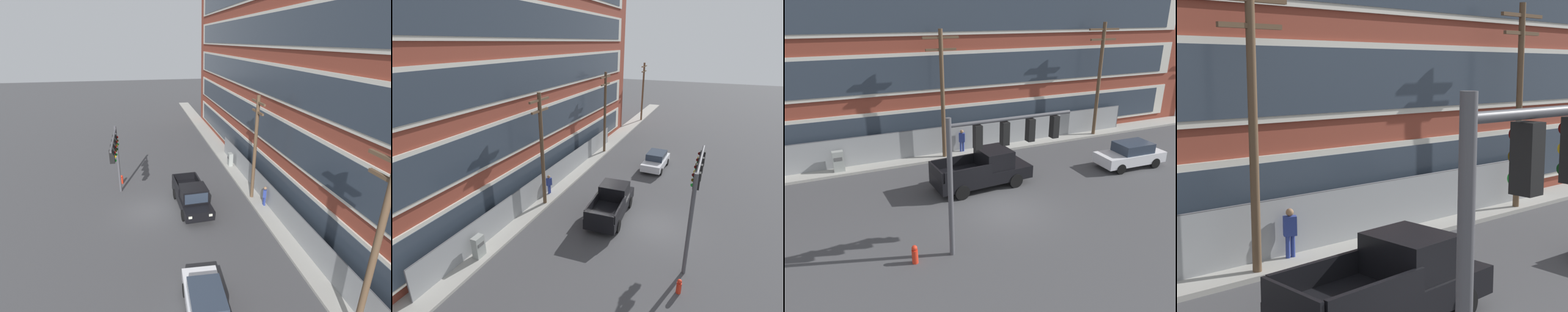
{
  "view_description": "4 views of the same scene",
  "coord_description": "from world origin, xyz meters",
  "views": [
    {
      "loc": [
        19.87,
        -0.43,
        11.84
      ],
      "look_at": [
        -0.59,
        3.46,
        3.89
      ],
      "focal_mm": 28.0,
      "sensor_mm": 36.0,
      "label": 1
    },
    {
      "loc": [
        -17.29,
        -2.84,
        11.27
      ],
      "look_at": [
        1.6,
        5.42,
        3.51
      ],
      "focal_mm": 28.0,
      "sensor_mm": 36.0,
      "label": 2
    },
    {
      "loc": [
        -7.89,
        -14.55,
        9.08
      ],
      "look_at": [
        -0.04,
        3.07,
        1.81
      ],
      "focal_mm": 35.0,
      "sensor_mm": 36.0,
      "label": 3
    },
    {
      "loc": [
        -8.71,
        -6.51,
        5.88
      ],
      "look_at": [
        1.6,
        5.31,
        3.58
      ],
      "focal_mm": 55.0,
      "sensor_mm": 36.0,
      "label": 4
    }
  ],
  "objects": [
    {
      "name": "utility_pole_midblock",
      "position": [
        11.88,
        7.98,
        4.72
      ],
      "size": [
        2.61,
        0.26,
        8.48
      ],
      "color": "brown",
      "rests_on": "ground"
    },
    {
      "name": "chain_link_fence",
      "position": [
        2.03,
        8.71,
        1.01
      ],
      "size": [
        25.68,
        0.06,
        1.99
      ],
      "color": "gray",
      "rests_on": "ground"
    },
    {
      "name": "pickup_truck_black",
      "position": [
        0.18,
        3.03,
        0.97
      ],
      "size": [
        5.57,
        2.32,
        2.08
      ],
      "color": "black",
      "rests_on": "ground"
    },
    {
      "name": "traffic_signal_mast",
      "position": [
        -1.83,
        -2.3,
        4.2
      ],
      "size": [
        5.26,
        0.43,
        5.64
      ],
      "color": "#4C4C51",
      "rests_on": "ground"
    },
    {
      "name": "pedestrian_near_cabinet",
      "position": [
        0.99,
        8.42,
        0.97
      ],
      "size": [
        0.46,
        0.39,
        1.69
      ],
      "color": "navy",
      "rests_on": "ground"
    },
    {
      "name": "sidewalk_building_side",
      "position": [
        0.0,
        8.5,
        0.08
      ],
      "size": [
        80.0,
        1.83,
        0.16
      ],
      "primitive_type": "cube",
      "color": "#9E9B93",
      "rests_on": "ground"
    },
    {
      "name": "utility_pole_near_corner",
      "position": [
        -0.43,
        7.98,
        4.53
      ],
      "size": [
        2.27,
        0.26,
        8.21
      ],
      "color": "brown",
      "rests_on": "ground"
    }
  ]
}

